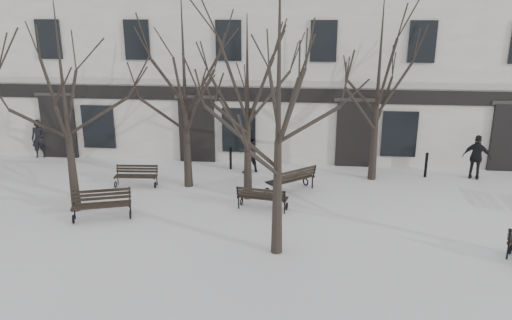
# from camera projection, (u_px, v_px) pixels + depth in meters

# --- Properties ---
(ground) EXTENTS (100.00, 100.00, 0.00)m
(ground) POSITION_uv_depth(u_px,v_px,m) (256.00, 242.00, 14.95)
(ground) COLOR white
(ground) RESTS_ON ground
(building) EXTENTS (40.40, 10.20, 11.40)m
(building) POSITION_uv_depth(u_px,v_px,m) (282.00, 32.00, 25.65)
(building) COLOR silver
(building) RESTS_ON ground
(tree_1) EXTENTS (4.87, 4.87, 6.96)m
(tree_1) POSITION_uv_depth(u_px,v_px,m) (63.00, 85.00, 16.07)
(tree_1) COLOR black
(tree_1) RESTS_ON ground
(tree_2) EXTENTS (5.53, 5.53, 7.90)m
(tree_2) POSITION_uv_depth(u_px,v_px,m) (279.00, 80.00, 12.92)
(tree_2) COLOR black
(tree_2) RESTS_ON ground
(tree_4) EXTENTS (5.11, 5.11, 7.30)m
(tree_4) POSITION_uv_depth(u_px,v_px,m) (184.00, 69.00, 18.32)
(tree_4) COLOR black
(tree_4) RESTS_ON ground
(tree_5) EXTENTS (4.60, 4.60, 6.57)m
(tree_5) POSITION_uv_depth(u_px,v_px,m) (247.00, 87.00, 17.23)
(tree_5) COLOR black
(tree_5) RESTS_ON ground
(tree_6) EXTENTS (5.12, 5.12, 7.31)m
(tree_6) POSITION_uv_depth(u_px,v_px,m) (380.00, 67.00, 19.12)
(tree_6) COLOR black
(tree_6) RESTS_ON ground
(bench_0) EXTENTS (2.00, 1.23, 0.96)m
(bench_0) POSITION_uv_depth(u_px,v_px,m) (102.00, 204.00, 16.51)
(bench_0) COLOR black
(bench_0) RESTS_ON ground
(bench_1) EXTENTS (1.81, 0.91, 0.87)m
(bench_1) POSITION_uv_depth(u_px,v_px,m) (262.00, 197.00, 17.20)
(bench_1) COLOR black
(bench_1) RESTS_ON ground
(bench_3) EXTENTS (1.68, 0.71, 0.83)m
(bench_3) POSITION_uv_depth(u_px,v_px,m) (136.00, 175.00, 19.52)
(bench_3) COLOR black
(bench_3) RESTS_ON ground
(bench_4) EXTENTS (1.92, 1.81, 1.00)m
(bench_4) POSITION_uv_depth(u_px,v_px,m) (292.00, 179.00, 18.82)
(bench_4) COLOR black
(bench_4) RESTS_ON ground
(bollard_a) EXTENTS (0.13, 0.13, 0.99)m
(bollard_a) POSITION_uv_depth(u_px,v_px,m) (231.00, 157.00, 21.56)
(bollard_a) COLOR black
(bollard_a) RESTS_ON ground
(bollard_b) EXTENTS (0.14, 0.14, 1.06)m
(bollard_b) POSITION_uv_depth(u_px,v_px,m) (426.00, 164.00, 20.53)
(bollard_b) COLOR black
(bollard_b) RESTS_ON ground
(pedestrian_a) EXTENTS (0.74, 0.58, 1.78)m
(pedestrian_a) POSITION_uv_depth(u_px,v_px,m) (41.00, 157.00, 23.44)
(pedestrian_a) COLOR black
(pedestrian_a) RESTS_ON ground
(pedestrian_b) EXTENTS (1.17, 1.12, 1.90)m
(pedestrian_b) POSITION_uv_depth(u_px,v_px,m) (248.00, 172.00, 21.30)
(pedestrian_b) COLOR black
(pedestrian_b) RESTS_ON ground
(pedestrian_c) EXTENTS (1.17, 0.80, 1.84)m
(pedestrian_c) POSITION_uv_depth(u_px,v_px,m) (474.00, 179.00, 20.50)
(pedestrian_c) COLOR black
(pedestrian_c) RESTS_ON ground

